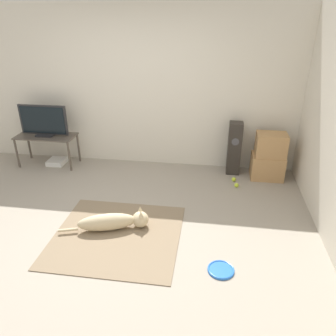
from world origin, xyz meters
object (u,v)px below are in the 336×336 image
(floor_speaker, at_px, (234,148))
(tennis_ball_near_speaker, at_px, (234,179))
(tennis_ball_by_boxes, at_px, (237,185))
(dog, at_px, (115,221))
(tv_stand, at_px, (46,139))
(frisbee, at_px, (221,270))
(game_console, at_px, (57,162))
(cardboard_box_upper, at_px, (271,145))
(tv, at_px, (43,121))
(cardboard_box_lower, at_px, (267,166))

(floor_speaker, bearing_deg, tennis_ball_near_speaker, -87.26)
(tennis_ball_by_boxes, bearing_deg, tennis_ball_near_speaker, 100.63)
(dog, bearing_deg, tv_stand, 134.80)
(frisbee, bearing_deg, tennis_ball_by_boxes, 82.68)
(game_console, bearing_deg, frisbee, -38.19)
(game_console, bearing_deg, tennis_ball_near_speaker, -4.21)
(cardboard_box_upper, relative_size, tennis_ball_by_boxes, 6.88)
(dog, relative_size, tv_stand, 1.06)
(dog, relative_size, tv, 1.29)
(cardboard_box_upper, xyz_separation_m, tennis_ball_by_boxes, (-0.49, -0.40, -0.53))
(cardboard_box_upper, relative_size, tv, 0.56)
(game_console, bearing_deg, tv_stand, -163.36)
(cardboard_box_upper, bearing_deg, tennis_ball_near_speaker, -158.07)
(dog, bearing_deg, tennis_ball_near_speaker, 45.01)
(tennis_ball_by_boxes, bearing_deg, frisbee, -97.32)
(cardboard_box_upper, xyz_separation_m, game_console, (-3.57, 0.01, -0.52))
(tv_stand, bearing_deg, frisbee, -36.77)
(cardboard_box_lower, distance_m, cardboard_box_upper, 0.37)
(frisbee, height_order, cardboard_box_upper, cardboard_box_upper)
(cardboard_box_upper, bearing_deg, tv_stand, -179.68)
(cardboard_box_lower, distance_m, tennis_ball_near_speaker, 0.58)
(tv_stand, bearing_deg, game_console, 16.64)
(cardboard_box_upper, bearing_deg, game_console, 179.82)
(dog, height_order, tv_stand, tv_stand)
(dog, relative_size, game_console, 3.52)
(tennis_ball_by_boxes, distance_m, tennis_ball_near_speaker, 0.19)
(tv_stand, distance_m, tennis_ball_near_speaker, 3.18)
(cardboard_box_upper, distance_m, tennis_ball_by_boxes, 0.83)
(tv_stand, bearing_deg, cardboard_box_upper, 0.32)
(tv, height_order, game_console, tv)
(cardboard_box_lower, distance_m, tv, 3.71)
(frisbee, height_order, tv_stand, tv_stand)
(floor_speaker, distance_m, game_console, 3.05)
(dog, relative_size, cardboard_box_lower, 2.08)
(frisbee, bearing_deg, dog, 157.67)
(frisbee, height_order, tv, tv)
(dog, bearing_deg, tennis_ball_by_boxes, 40.50)
(dog, xyz_separation_m, cardboard_box_lower, (2.00, 1.70, 0.07))
(dog, xyz_separation_m, game_console, (-1.56, 1.71, -0.08))
(cardboard_box_upper, bearing_deg, tv, -179.72)
(cardboard_box_lower, height_order, tennis_ball_near_speaker, cardboard_box_lower)
(floor_speaker, distance_m, tennis_ball_by_boxes, 0.64)
(game_console, bearing_deg, cardboard_box_upper, -0.18)
(frisbee, bearing_deg, tv, 143.20)
(game_console, bearing_deg, floor_speaker, 1.76)
(dog, relative_size, cardboard_box_upper, 2.30)
(game_console, bearing_deg, cardboard_box_lower, -0.18)
(frisbee, distance_m, tv_stand, 3.71)
(tv, bearing_deg, floor_speaker, 2.24)
(cardboard_box_upper, bearing_deg, dog, -139.85)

